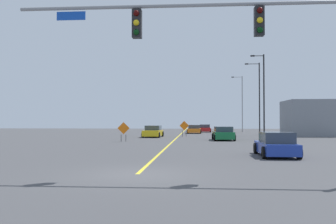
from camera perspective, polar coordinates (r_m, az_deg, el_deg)
The scene contains 14 objects.
ground at distance 13.45m, azimuth -4.88°, elevation -9.78°, with size 152.56×152.56×0.00m, color #444447.
road_centre_stripe at distance 55.59m, azimuth 2.13°, elevation -3.41°, with size 0.16×84.75×0.01m.
traffic_signal_assembly at distance 13.65m, azimuth 13.57°, elevation 11.69°, with size 13.46×0.44×6.62m.
street_lamp_mid_right at distance 40.95m, azimuth 14.80°, elevation 2.94°, with size 1.51×0.24×9.27m.
street_lamp_far_right at distance 49.01m, azimuth 14.11°, elevation 2.50°, with size 1.95×0.24×9.63m.
street_lamp_far_left at distance 62.74m, azimuth 11.55°, elevation 1.61°, with size 1.90×0.24×9.58m.
construction_sign_median_near at distance 34.25m, azimuth -7.04°, elevation -2.73°, with size 1.13×0.25×1.84m.
construction_sign_right_lane at distance 44.31m, azimuth 2.59°, elevation -2.32°, with size 1.16×0.09×1.94m.
car_orange_near at distance 56.05m, azimuth 4.18°, elevation -2.75°, with size 2.25×3.91×1.32m.
car_blue_approaching at distance 20.87m, azimuth 16.71°, elevation -4.99°, with size 2.04×4.26×1.34m.
car_green_distant at distance 36.83m, azimuth 8.73°, elevation -3.41°, with size 2.16×4.28×1.38m.
car_yellow_mid at distance 43.40m, azimuth -2.38°, elevation -3.13°, with size 2.30×4.55×1.39m.
car_red_passing at distance 62.84m, azimuth 5.86°, elevation -2.61°, with size 2.14×3.95×1.32m.
roadside_building_east at distance 50.26m, azimuth 21.46°, elevation -0.91°, with size 6.10×6.49×4.60m.
Camera 1 is at (2.12, -13.14, 1.96)m, focal length 38.57 mm.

